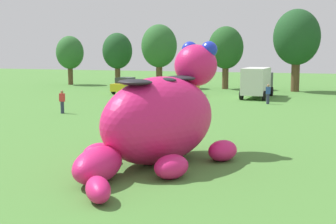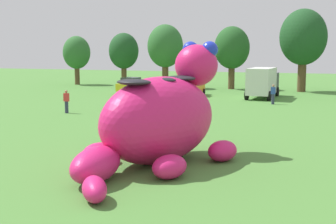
{
  "view_description": "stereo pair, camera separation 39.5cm",
  "coord_description": "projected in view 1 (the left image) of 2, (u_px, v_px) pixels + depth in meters",
  "views": [
    {
      "loc": [
        7.07,
        -17.64,
        4.63
      ],
      "look_at": [
        0.61,
        1.12,
        1.98
      ],
      "focal_mm": 49.6,
      "sensor_mm": 36.0,
      "label": 1
    },
    {
      "loc": [
        7.44,
        -17.51,
        4.63
      ],
      "look_at": [
        0.61,
        1.12,
        1.98
      ],
      "focal_mm": 49.6,
      "sensor_mm": 36.0,
      "label": 2
    }
  ],
  "objects": [
    {
      "name": "box_truck",
      "position": [
        257.0,
        81.0,
        45.23
      ],
      "size": [
        2.55,
        6.47,
        2.95
      ],
      "color": "#333842",
      "rests_on": "ground"
    },
    {
      "name": "tree_centre",
      "position": [
        297.0,
        38.0,
        51.64
      ],
      "size": [
        5.17,
        5.17,
        9.18
      ],
      "color": "brown",
      "rests_on": "ground"
    },
    {
      "name": "giant_inflatable_creature",
      "position": [
        160.0,
        119.0,
        19.08
      ],
      "size": [
        6.15,
        10.14,
        5.04
      ],
      "color": "#E01E6B",
      "rests_on": "ground"
    },
    {
      "name": "car_green",
      "position": [
        153.0,
        87.0,
        47.8
      ],
      "size": [
        2.09,
        4.18,
        1.72
      ],
      "color": "#1E7238",
      "rests_on": "ground"
    },
    {
      "name": "tree_mid_left",
      "position": [
        159.0,
        46.0,
        56.94
      ],
      "size": [
        4.39,
        4.39,
        7.78
      ],
      "color": "brown",
      "rests_on": "ground"
    },
    {
      "name": "tree_centre_left",
      "position": [
        226.0,
        48.0,
        55.29
      ],
      "size": [
        4.2,
        4.2,
        7.46
      ],
      "color": "brown",
      "rests_on": "ground"
    },
    {
      "name": "tree_left",
      "position": [
        117.0,
        51.0,
        60.16
      ],
      "size": [
        3.87,
        3.87,
        6.87
      ],
      "color": "brown",
      "rests_on": "ground"
    },
    {
      "name": "ground_plane",
      "position": [
        146.0,
        162.0,
        19.43
      ],
      "size": [
        160.0,
        160.0,
        0.0
      ],
      "primitive_type": "plane",
      "color": "#4C8438"
    },
    {
      "name": "spectator_mid_field",
      "position": [
        128.0,
        118.0,
        26.22
      ],
      "size": [
        0.38,
        0.26,
        1.71
      ],
      "color": "#2D334C",
      "rests_on": "ground"
    },
    {
      "name": "spectator_near_inflatable",
      "position": [
        62.0,
        102.0,
        34.15
      ],
      "size": [
        0.38,
        0.26,
        1.71
      ],
      "color": "#2D334C",
      "rests_on": "ground"
    },
    {
      "name": "tree_far_left",
      "position": [
        70.0,
        53.0,
        62.24
      ],
      "size": [
        3.68,
        3.68,
        6.53
      ],
      "color": "brown",
      "rests_on": "ground"
    },
    {
      "name": "car_yellow",
      "position": [
        126.0,
        85.0,
        50.11
      ],
      "size": [
        2.08,
        4.17,
        1.72
      ],
      "color": "yellow",
      "rests_on": "ground"
    },
    {
      "name": "spectator_by_cars",
      "position": [
        268.0,
        94.0,
        40.1
      ],
      "size": [
        0.38,
        0.26,
        1.71
      ],
      "color": "#2D334C",
      "rests_on": "ground"
    },
    {
      "name": "car_orange",
      "position": [
        188.0,
        87.0,
        47.38
      ],
      "size": [
        2.2,
        4.23,
        1.72
      ],
      "color": "orange",
      "rests_on": "ground"
    }
  ]
}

